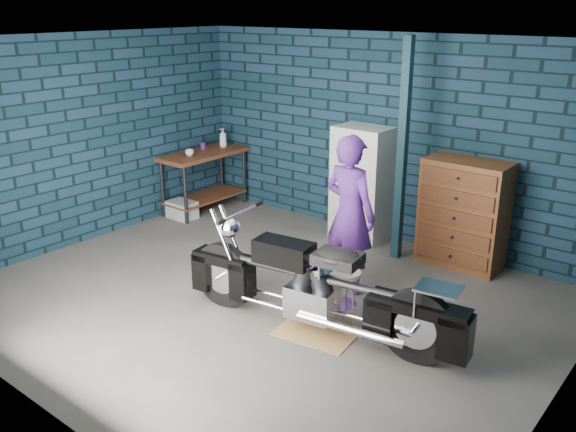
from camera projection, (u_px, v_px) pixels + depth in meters
name	position (u px, v px, depth m)	size (l,w,h in m)	color
ground	(262.00, 299.00, 6.60)	(6.00, 6.00, 0.00)	#524F4D
room_walls	(294.00, 117.00, 6.38)	(6.02, 5.01, 2.71)	#0E2530
support_post	(402.00, 152.00, 7.26)	(0.10, 0.10, 2.70)	#132F3C
workbench	(205.00, 181.00, 9.32)	(0.60, 1.40, 0.91)	brown
drip_mat	(317.00, 332.00, 5.95)	(0.75, 0.57, 0.01)	olive
motorcycle	(318.00, 281.00, 5.77)	(2.49, 0.68, 1.10)	black
person	(350.00, 214.00, 6.59)	(0.64, 0.42, 1.75)	#4A1F77
storage_bin	(182.00, 210.00, 9.05)	(0.42, 0.30, 0.26)	#92949A
locker	(361.00, 184.00, 8.09)	(0.71, 0.51, 1.53)	silver
tool_chest	(463.00, 214.00, 7.28)	(0.98, 0.55, 1.31)	brown
shop_stool	(344.00, 299.00, 5.98)	(0.32, 0.32, 0.58)	beige
cup_a	(190.00, 153.00, 8.92)	(0.12, 0.12, 0.10)	beige
mug_purple	(203.00, 146.00, 9.30)	(0.08, 0.08, 0.11)	#511862
bottle	(223.00, 138.00, 9.44)	(0.11, 0.11, 0.29)	#92949A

